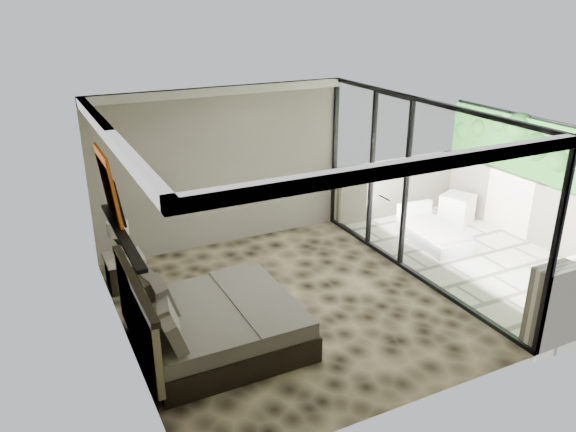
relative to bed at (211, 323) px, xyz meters
name	(u,v)px	position (x,y,z in m)	size (l,w,h in m)	color
floor	(287,305)	(1.31, 0.48, -0.33)	(5.00, 5.00, 0.00)	black
ceiling	(287,114)	(1.31, 0.48, 2.46)	(4.50, 5.00, 0.02)	silver
back_wall	(223,168)	(1.31, 2.97, 1.07)	(4.50, 0.02, 2.80)	gray
left_wall	(119,246)	(-0.93, 0.48, 1.07)	(0.02, 5.00, 2.80)	gray
glass_wall	(418,191)	(3.56, 0.48, 1.07)	(0.08, 5.00, 2.80)	white
terrace_slab	(480,258)	(5.06, 0.48, -0.39)	(3.00, 5.00, 0.12)	beige
parapet_far	(541,213)	(6.41, 0.48, 0.22)	(0.30, 5.00, 1.10)	beige
foliage_hedge	(551,153)	(6.41, 0.48, 1.32)	(0.36, 4.60, 1.10)	#2B6D21
picture_ledge	(122,234)	(-0.87, 0.58, 1.17)	(0.12, 2.20, 0.05)	black
bed	(211,323)	(0.00, 0.00, 0.00)	(2.02, 1.96, 1.12)	black
nightstand	(125,270)	(-0.66, 2.08, -0.05)	(0.56, 0.56, 0.56)	black
table_lamp	(118,234)	(-0.70, 2.07, 0.55)	(0.31, 0.31, 0.57)	black
abstract_canvas	(108,185)	(-0.89, 1.10, 1.64)	(0.04, 0.90, 0.90)	#C63C11
framed_print	(116,199)	(-0.83, 0.95, 1.49)	(0.03, 0.50, 0.60)	black
ottoman	(457,208)	(5.76, 1.88, -0.06)	(0.55, 0.55, 0.55)	white
lounger	(432,233)	(4.66, 1.30, -0.16)	(0.83, 1.48, 0.56)	silver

